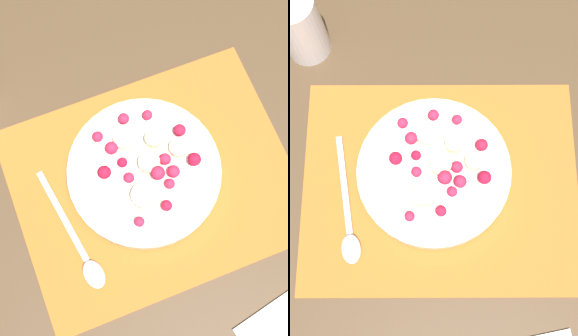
{
  "view_description": "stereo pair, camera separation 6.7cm",
  "coord_description": "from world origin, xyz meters",
  "views": [
    {
      "loc": [
        0.08,
        0.15,
        0.68
      ],
      "look_at": [
        0.01,
        -0.01,
        0.04
      ],
      "focal_mm": 50.0,
      "sensor_mm": 36.0,
      "label": 1
    },
    {
      "loc": [
        0.01,
        0.17,
        0.68
      ],
      "look_at": [
        0.01,
        -0.01,
        0.04
      ],
      "focal_mm": 50.0,
      "sensor_mm": 36.0,
      "label": 2
    }
  ],
  "objects": [
    {
      "name": "fruit_bowl",
      "position": [
        0.01,
        -0.02,
        0.02
      ],
      "size": [
        0.22,
        0.22,
        0.05
      ],
      "color": "silver",
      "rests_on": "placemat"
    },
    {
      "name": "drinking_glass",
      "position": [
        0.21,
        -0.23,
        0.06
      ],
      "size": [
        0.07,
        0.07,
        0.12
      ],
      "color": "white",
      "rests_on": "ground_plane"
    },
    {
      "name": "spoon",
      "position": [
        0.13,
        0.06,
        0.01
      ],
      "size": [
        0.05,
        0.19,
        0.01
      ],
      "rotation": [
        0.0,
        0.0,
        1.73
      ],
      "color": "#B2B2B7",
      "rests_on": "placemat"
    },
    {
      "name": "placemat",
      "position": [
        0.0,
        0.0,
        0.0
      ],
      "size": [
        0.41,
        0.33,
        0.01
      ],
      "color": "#B26023",
      "rests_on": "ground_plane"
    },
    {
      "name": "ground_plane",
      "position": [
        0.0,
        0.0,
        0.0
      ],
      "size": [
        3.0,
        3.0,
        0.0
      ],
      "primitive_type": "plane",
      "color": "#4C3823"
    }
  ]
}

